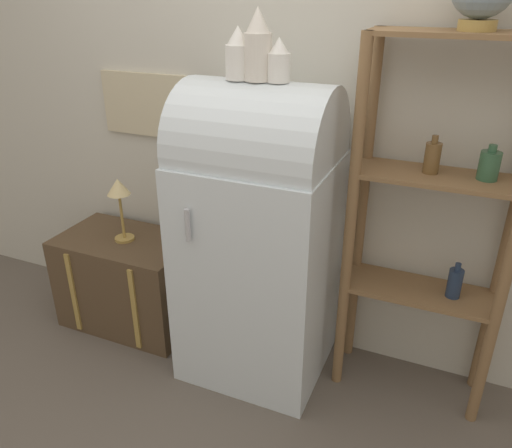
{
  "coord_description": "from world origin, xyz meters",
  "views": [
    {
      "loc": [
        0.84,
        -1.75,
        1.86
      ],
      "look_at": [
        -0.01,
        0.24,
        0.83
      ],
      "focal_mm": 35.0,
      "sensor_mm": 36.0,
      "label": 1
    }
  ],
  "objects_px": {
    "vase_right": "(279,61)",
    "refrigerator": "(258,233)",
    "desk_lamp": "(119,194)",
    "vase_center": "(258,47)",
    "vase_left": "(238,55)",
    "suitcase_trunk": "(129,280)"
  },
  "relations": [
    {
      "from": "refrigerator",
      "to": "vase_left",
      "type": "distance_m",
      "value": 0.83
    },
    {
      "from": "vase_left",
      "to": "vase_right",
      "type": "distance_m",
      "value": 0.18
    },
    {
      "from": "vase_center",
      "to": "desk_lamp",
      "type": "distance_m",
      "value": 1.16
    },
    {
      "from": "refrigerator",
      "to": "vase_center",
      "type": "height_order",
      "value": "vase_center"
    },
    {
      "from": "vase_center",
      "to": "desk_lamp",
      "type": "height_order",
      "value": "vase_center"
    },
    {
      "from": "desk_lamp",
      "to": "suitcase_trunk",
      "type": "bearing_deg",
      "value": 150.88
    },
    {
      "from": "refrigerator",
      "to": "vase_right",
      "type": "relative_size",
      "value": 8.51
    },
    {
      "from": "vase_left",
      "to": "vase_right",
      "type": "relative_size",
      "value": 1.22
    },
    {
      "from": "refrigerator",
      "to": "vase_left",
      "type": "height_order",
      "value": "vase_left"
    },
    {
      "from": "suitcase_trunk",
      "to": "vase_left",
      "type": "distance_m",
      "value": 1.53
    },
    {
      "from": "suitcase_trunk",
      "to": "vase_center",
      "type": "distance_m",
      "value": 1.61
    },
    {
      "from": "suitcase_trunk",
      "to": "vase_right",
      "type": "xyz_separation_m",
      "value": [
        0.95,
        -0.05,
        1.31
      ]
    },
    {
      "from": "vase_right",
      "to": "desk_lamp",
      "type": "distance_m",
      "value": 1.19
    },
    {
      "from": "refrigerator",
      "to": "suitcase_trunk",
      "type": "relative_size",
      "value": 1.96
    },
    {
      "from": "vase_left",
      "to": "vase_center",
      "type": "height_order",
      "value": "vase_center"
    },
    {
      "from": "refrigerator",
      "to": "suitcase_trunk",
      "type": "xyz_separation_m",
      "value": [
        -0.85,
        0.04,
        -0.5
      ]
    },
    {
      "from": "vase_right",
      "to": "refrigerator",
      "type": "bearing_deg",
      "value": 173.59
    },
    {
      "from": "refrigerator",
      "to": "desk_lamp",
      "type": "height_order",
      "value": "refrigerator"
    },
    {
      "from": "suitcase_trunk",
      "to": "desk_lamp",
      "type": "distance_m",
      "value": 0.56
    },
    {
      "from": "desk_lamp",
      "to": "refrigerator",
      "type": "bearing_deg",
      "value": -2.03
    },
    {
      "from": "suitcase_trunk",
      "to": "desk_lamp",
      "type": "xyz_separation_m",
      "value": [
        0.01,
        -0.01,
        0.56
      ]
    },
    {
      "from": "vase_right",
      "to": "desk_lamp",
      "type": "relative_size",
      "value": 0.48
    }
  ]
}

